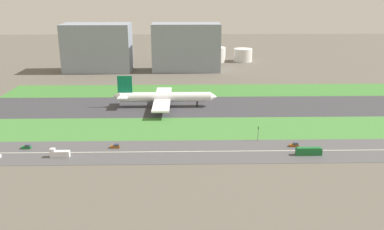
# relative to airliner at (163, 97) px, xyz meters

# --- Properties ---
(ground_plane) EXTENTS (800.00, 800.00, 0.00)m
(ground_plane) POSITION_rel_airliner_xyz_m (27.71, -0.00, -6.23)
(ground_plane) COLOR #5B564C
(runway) EXTENTS (280.00, 46.00, 0.10)m
(runway) POSITION_rel_airliner_xyz_m (27.71, -0.00, -6.18)
(runway) COLOR #38383D
(runway) RESTS_ON ground_plane
(grass_median_north) EXTENTS (280.00, 36.00, 0.10)m
(grass_median_north) POSITION_rel_airliner_xyz_m (27.71, 41.00, -6.18)
(grass_median_north) COLOR #3D7A33
(grass_median_north) RESTS_ON ground_plane
(grass_median_south) EXTENTS (280.00, 36.00, 0.10)m
(grass_median_south) POSITION_rel_airliner_xyz_m (27.71, -41.00, -6.18)
(grass_median_south) COLOR #427F38
(grass_median_south) RESTS_ON ground_plane
(highway) EXTENTS (280.00, 28.00, 0.10)m
(highway) POSITION_rel_airliner_xyz_m (27.71, -73.00, -6.18)
(highway) COLOR #4C4C4F
(highway) RESTS_ON ground_plane
(highway_centerline) EXTENTS (266.00, 0.50, 0.01)m
(highway_centerline) POSITION_rel_airliner_xyz_m (27.71, -73.00, -6.13)
(highway_centerline) COLOR silver
(highway_centerline) RESTS_ON highway
(airliner) EXTENTS (65.00, 56.00, 19.70)m
(airliner) POSITION_rel_airliner_xyz_m (0.00, 0.00, 0.00)
(airliner) COLOR white
(airliner) RESTS_ON runway
(bus_0) EXTENTS (11.60, 2.50, 3.50)m
(bus_0) POSITION_rel_airliner_xyz_m (68.64, -78.00, -4.41)
(bus_0) COLOR #19662D
(bus_0) RESTS_ON highway
(truck_0) EXTENTS (8.40, 2.50, 4.00)m
(truck_0) POSITION_rel_airliner_xyz_m (-42.20, -78.00, -4.56)
(truck_0) COLOR silver
(truck_0) RESTS_ON highway
(car_3) EXTENTS (4.40, 1.80, 2.00)m
(car_3) POSITION_rel_airliner_xyz_m (-60.31, -68.00, -5.31)
(car_3) COLOR #19662D
(car_3) RESTS_ON highway
(car_0) EXTENTS (4.40, 1.80, 2.00)m
(car_0) POSITION_rel_airliner_xyz_m (-19.14, -68.00, -5.31)
(car_0) COLOR brown
(car_0) RESTS_ON highway
(car_1) EXTENTS (4.40, 1.80, 2.00)m
(car_1) POSITION_rel_airliner_xyz_m (64.84, -68.00, -5.31)
(car_1) COLOR brown
(car_1) RESTS_ON highway
(traffic_light) EXTENTS (0.36, 0.50, 7.20)m
(traffic_light) POSITION_rel_airliner_xyz_m (48.97, -60.01, -1.94)
(traffic_light) COLOR #4C4C51
(traffic_light) RESTS_ON highway
(terminal_building) EXTENTS (58.10, 29.08, 41.28)m
(terminal_building) POSITION_rel_airliner_xyz_m (-62.29, 114.00, 14.41)
(terminal_building) COLOR gray
(terminal_building) RESTS_ON ground_plane
(hangar_building) EXTENTS (59.19, 25.98, 41.39)m
(hangar_building) POSITION_rel_airliner_xyz_m (15.33, 114.00, 14.46)
(hangar_building) COLOR gray
(hangar_building) RESTS_ON ground_plane
(fuel_tank_west) EXTENTS (23.18, 23.18, 15.51)m
(fuel_tank_west) POSITION_rel_airliner_xyz_m (9.40, 159.00, 1.53)
(fuel_tank_west) COLOR silver
(fuel_tank_west) RESTS_ON ground_plane
(fuel_tank_centre) EXTENTS (20.85, 20.85, 14.20)m
(fuel_tank_centre) POSITION_rel_airliner_xyz_m (44.28, 159.00, 0.87)
(fuel_tank_centre) COLOR silver
(fuel_tank_centre) RESTS_ON ground_plane
(fuel_tank_east) EXTENTS (18.27, 18.27, 12.73)m
(fuel_tank_east) POSITION_rel_airliner_xyz_m (72.17, 159.00, 0.13)
(fuel_tank_east) COLOR silver
(fuel_tank_east) RESTS_ON ground_plane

